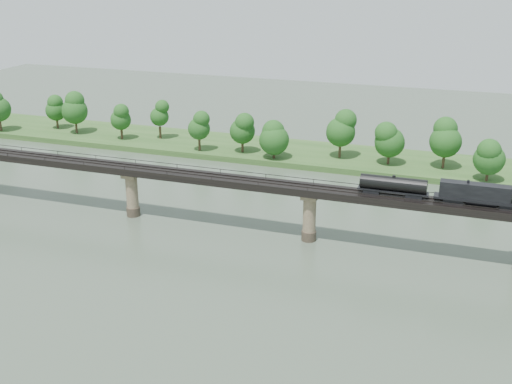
% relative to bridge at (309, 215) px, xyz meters
% --- Properties ---
extents(ground, '(400.00, 400.00, 0.00)m').
position_rel_bridge_xyz_m(ground, '(0.00, -30.00, -5.46)').
color(ground, '#394838').
rests_on(ground, ground).
extents(far_bank, '(300.00, 24.00, 1.60)m').
position_rel_bridge_xyz_m(far_bank, '(0.00, 55.00, -4.66)').
color(far_bank, '#2C5020').
rests_on(far_bank, ground).
extents(bridge, '(236.00, 30.00, 11.50)m').
position_rel_bridge_xyz_m(bridge, '(0.00, 0.00, 0.00)').
color(bridge, '#473A2D').
rests_on(bridge, ground).
extents(bridge_superstructure, '(220.00, 4.90, 0.75)m').
position_rel_bridge_xyz_m(bridge_superstructure, '(0.00, 0.00, 6.33)').
color(bridge_superstructure, black).
rests_on(bridge_superstructure, bridge).
extents(far_treeline, '(289.06, 17.54, 13.60)m').
position_rel_bridge_xyz_m(far_treeline, '(-8.21, 50.52, 3.37)').
color(far_treeline, '#382619').
rests_on(far_treeline, far_bank).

